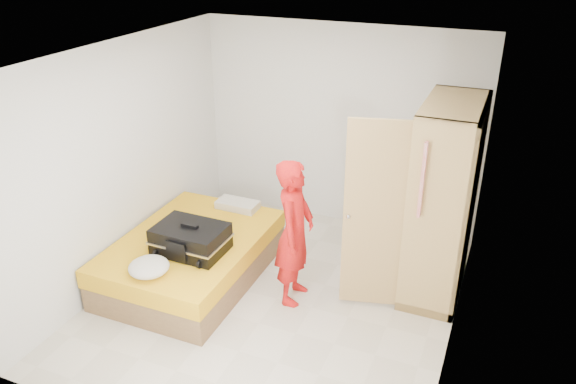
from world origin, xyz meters
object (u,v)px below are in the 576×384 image
at_px(person, 295,232).
at_px(round_cushion, 149,267).
at_px(bed, 192,257).
at_px(wardrobe, 437,206).
at_px(suitcase, 191,239).

distance_m(person, round_cushion, 1.49).
bearing_deg(person, round_cushion, 119.86).
relative_size(bed, wardrobe, 0.96).
bearing_deg(round_cushion, person, 34.90).
relative_size(bed, suitcase, 2.70).
xyz_separation_m(wardrobe, person, (-1.30, -0.73, -0.21)).
bearing_deg(round_cushion, wardrobe, 32.18).
relative_size(wardrobe, round_cushion, 5.20).
bearing_deg(wardrobe, suitcase, -156.04).
bearing_deg(suitcase, wardrobe, 24.66).
bearing_deg(suitcase, bed, 125.22).
relative_size(bed, round_cushion, 5.00).
bearing_deg(wardrobe, person, -150.52).
distance_m(wardrobe, suitcase, 2.59).
bearing_deg(person, suitcase, 101.44).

